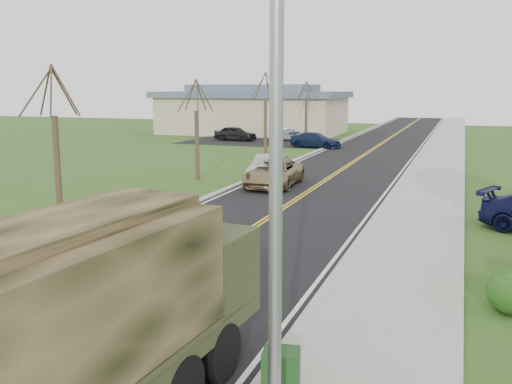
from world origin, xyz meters
The scene contains 18 objects.
ground centered at (0.00, 0.00, 0.00)m, with size 160.00×160.00×0.00m, color #32501A.
road centered at (0.00, 40.00, 0.01)m, with size 8.00×120.00×0.01m, color black.
curb_right centered at (4.15, 40.00, 0.06)m, with size 0.30×120.00×0.12m, color #9E998E.
sidewalk_right centered at (5.90, 40.00, 0.05)m, with size 3.20×120.00×0.10m, color #9E998E.
curb_left centered at (-4.15, 40.00, 0.05)m, with size 0.30×120.00×0.10m, color #9E998E.
street_light centered at (4.90, -0.50, 4.43)m, with size 1.65×0.22×8.00m.
bare_tree_a centered at (-7.00, 10.00, 2.63)m, with size 1.93×2.26×6.08m.
bare_tree_b centered at (-7.00, 22.00, 2.48)m, with size 1.83×2.14×5.73m.
bare_tree_c centered at (-7.00, 34.00, 2.78)m, with size 2.04×2.39×6.42m.
bare_tree_d centered at (-7.00, 46.00, 2.55)m, with size 1.88×2.20×5.91m.
commercial_building centered at (-15.98, 55.97, 2.69)m, with size 25.50×21.50×5.65m.
military_truck centered at (2.17, -0.72, 1.97)m, with size 2.92×7.06×3.44m.
suv_champagne centered at (-2.18, 21.41, 0.72)m, with size 2.38×5.16×1.44m, color #8D764F.
sedan_silver centered at (-3.00, 23.01, 0.74)m, with size 1.56×4.47×1.47m, color #ADAEB2.
utility_box_near centered at (4.60, 1.08, 0.50)m, with size 0.60×0.50×0.80m, color #184016.
lot_car_dark centered at (-14.30, 45.94, 0.74)m, with size 1.74×4.32×1.47m, color black.
lot_car_silver centered at (-9.21, 48.07, 0.65)m, with size 1.38×3.96×1.30m, color #B5B6BB.
lot_car_navy centered at (-5.00, 42.00, 0.67)m, with size 1.87×4.61×1.34m, color #101C3C.
Camera 1 is at (7.22, -7.38, 5.19)m, focal length 40.00 mm.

